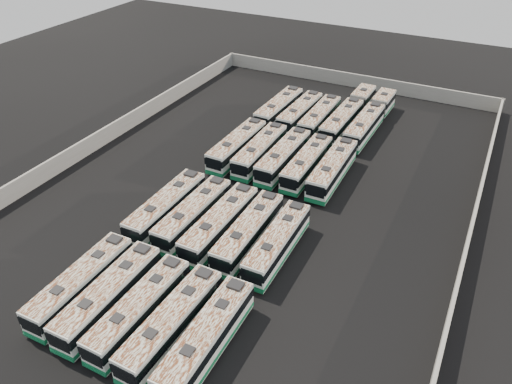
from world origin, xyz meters
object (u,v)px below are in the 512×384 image
object	(u,v)px
bus_midfront_far_left	(166,207)
bus_midback_center	(283,157)
bus_front_far_right	(207,339)
bus_back_right	(349,114)
bus_midfront_center	(220,224)
bus_back_center	(319,118)
bus_midfront_far_right	(277,243)
bus_midback_left	(260,151)
bus_midfront_right	(248,232)
bus_back_far_right	(371,118)
bus_midback_far_right	(332,169)
bus_midback_far_left	(237,146)
bus_front_center	(140,309)
bus_midback_right	(307,163)
bus_back_far_left	(279,109)
bus_back_left	(300,113)
bus_front_left	(109,296)
bus_front_far_left	(81,283)
bus_front_right	(172,323)

from	to	relation	value
bus_midfront_far_left	bus_midback_center	xyz separation A→B (m)	(6.22, 14.69, -0.01)
bus_front_far_right	bus_back_right	xyz separation A→B (m)	(-3.04, 42.03, 0.01)
bus_midfront_center	bus_back_center	xyz separation A→B (m)	(-0.10, 26.75, -0.06)
bus_midfront_far_right	bus_back_center	size ratio (longest dim) A/B	0.99
bus_midfront_center	bus_midback_left	size ratio (longest dim) A/B	1.02
bus_midfront_right	bus_midback_center	size ratio (longest dim) A/B	0.99
bus_midfront_far_left	bus_back_far_right	xyz separation A→B (m)	(12.38, 29.73, -0.04)
bus_midfront_right	bus_midback_far_right	size ratio (longest dim) A/B	0.98
bus_midfront_center	bus_midback_far_left	distance (m)	15.78
bus_front_center	bus_back_right	bearing A→B (deg)	86.21
bus_midfront_center	bus_midback_center	size ratio (longest dim) A/B	1.01
bus_midback_center	bus_midback_right	size ratio (longest dim) A/B	1.03
bus_midback_center	bus_back_far_left	bearing A→B (deg)	117.23
bus_back_far_left	bus_back_left	xyz separation A→B (m)	(3.14, 0.14, -0.06)
bus_front_left	bus_back_left	size ratio (longest dim) A/B	1.03
bus_midfront_far_left	bus_midback_far_right	xyz separation A→B (m)	(12.33, 14.62, 0.01)
bus_back_far_left	bus_back_far_right	bearing A→B (deg)	14.32
bus_back_right	bus_midfront_right	bearing A→B (deg)	-89.11
bus_front_center	bus_midback_far_left	world-z (taller)	bus_midback_far_left
bus_midback_right	bus_midfront_right	bearing A→B (deg)	-90.41
bus_front_far_left	bus_midfront_far_left	distance (m)	12.07
bus_back_far_left	bus_back_center	xyz separation A→B (m)	(6.09, -0.02, -0.05)
bus_front_far_left	bus_back_far_left	xyz separation A→B (m)	(-0.07, 38.88, 0.05)
bus_front_left	bus_midback_left	size ratio (longest dim) A/B	1.00
bus_front_far_left	bus_front_center	xyz separation A→B (m)	(6.08, -0.11, -0.02)
bus_front_far_right	bus_midback_far_left	world-z (taller)	bus_midback_far_left
bus_back_center	bus_back_far_right	bearing A→B (deg)	24.81
bus_back_left	bus_back_center	bearing A→B (deg)	-1.90
bus_front_center	bus_midback_far_left	size ratio (longest dim) A/B	0.96
bus_midfront_far_left	bus_back_right	bearing A→B (deg)	72.36
bus_midfront_center	bus_back_right	distance (m)	29.89
bus_midfront_far_left	bus_back_center	bearing A→B (deg)	76.79
bus_front_far_left	bus_front_center	world-z (taller)	bus_front_far_left
bus_front_right	bus_midfront_far_left	world-z (taller)	bus_midfront_far_left
bus_midback_left	bus_back_far_left	xyz separation A→B (m)	(-3.09, 12.07, 0.02)
bus_front_right	bus_midback_far_left	xyz separation A→B (m)	(-9.15, 26.78, 0.03)
bus_front_center	bus_front_right	bearing A→B (deg)	-0.04
bus_midfront_far_right	bus_midback_center	size ratio (longest dim) A/B	0.97
bus_front_center	bus_midfront_far_left	distance (m)	13.66
bus_midback_right	bus_back_right	xyz separation A→B (m)	(0.04, 15.18, 0.04)
bus_front_left	bus_front_center	xyz separation A→B (m)	(3.06, -0.03, -0.05)
bus_midfront_far_left	bus_back_far_left	xyz separation A→B (m)	(0.03, 26.81, 0.00)
bus_midback_center	bus_back_far_right	bearing A→B (deg)	67.91
bus_front_left	bus_midback_center	xyz separation A→B (m)	(3.10, 26.84, 0.00)
bus_midfront_center	bus_midback_left	xyz separation A→B (m)	(-3.10, 14.70, -0.03)
bus_front_left	bus_back_left	xyz separation A→B (m)	(0.06, 39.10, -0.04)
bus_front_center	bus_midfront_center	bearing A→B (deg)	90.22
bus_back_right	bus_midfront_far_right	bearing A→B (deg)	-83.21
bus_midback_right	bus_midback_far_right	world-z (taller)	bus_midback_far_right
bus_back_center	bus_back_right	distance (m)	4.34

